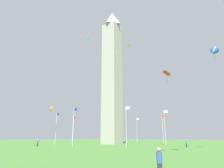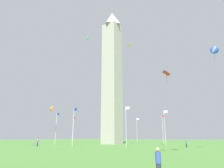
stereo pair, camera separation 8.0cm
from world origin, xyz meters
TOP-DOWN VIEW (x-y plane):
  - ground_plane at (0.00, 0.00)m, footprint 260.00×260.00m
  - obelisk_monument at (0.00, 0.00)m, footprint 5.23×5.23m
  - flagpole_n at (17.57, 0.00)m, footprint 1.12×0.14m
  - flagpole_ne at (12.44, 12.39)m, footprint 1.12×0.14m
  - flagpole_e at (0.05, 17.52)m, footprint 1.12×0.14m
  - flagpole_se at (-12.34, 12.39)m, footprint 1.12×0.14m
  - flagpole_s at (-17.47, 0.00)m, footprint 1.12×0.14m
  - flagpole_sw at (-12.34, -12.39)m, footprint 1.12×0.14m
  - flagpole_w at (0.05, -17.52)m, footprint 1.12×0.14m
  - flagpole_nw at (12.44, -12.39)m, footprint 1.12×0.14m
  - person_blue_shirt at (32.09, -42.85)m, footprint 0.32×0.32m
  - person_teal_shirt at (24.71, -7.22)m, footprint 0.32×0.32m
  - person_purple_shirt at (-5.97, -23.18)m, footprint 0.32×0.32m
  - kite_blue_delta at (33.22, -14.99)m, footprint 2.01×2.36m
  - kite_yellow_diamond at (10.68, -6.74)m, footprint 1.95×1.94m
  - kite_green_box at (-2.34, -10.39)m, footprint 0.50×0.69m
  - kite_red_diamond at (27.97, -27.52)m, footprint 1.35×1.38m
  - kite_orange_box at (-10.25, -16.30)m, footprint 0.76×1.18m

SIDE VIEW (x-z plane):
  - ground_plane at x=0.00m, z-range 0.00..0.00m
  - person_teal_shirt at x=24.71m, z-range -0.01..1.62m
  - person_purple_shirt at x=-5.97m, z-range -0.01..1.65m
  - person_blue_shirt at x=32.09m, z-range -0.01..1.67m
  - flagpole_n at x=17.57m, z-range 0.40..9.88m
  - flagpole_ne at x=12.44m, z-range 0.40..9.88m
  - flagpole_e at x=0.05m, z-range 0.40..9.88m
  - flagpole_se at x=-12.34m, z-range 0.40..9.88m
  - flagpole_s at x=-17.47m, z-range 0.40..9.88m
  - flagpole_sw at x=-12.34m, z-range 0.40..9.88m
  - flagpole_w at x=0.05m, z-range 0.40..9.88m
  - flagpole_nw at x=12.44m, z-range 0.40..9.88m
  - kite_orange_box at x=-10.25m, z-range 9.15..11.42m
  - kite_red_diamond at x=27.97m, z-range 10.20..11.97m
  - kite_blue_delta at x=33.22m, z-range 16.29..19.48m
  - obelisk_monument at x=0.00m, z-range 0.00..47.50m
  - kite_yellow_diamond at x=10.68m, z-range 27.37..29.72m
  - kite_green_box at x=-2.34m, z-range 32.42..34.00m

